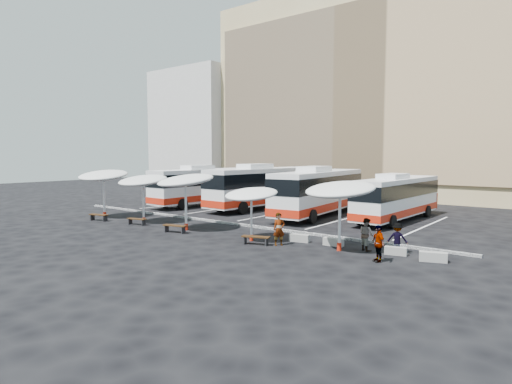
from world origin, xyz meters
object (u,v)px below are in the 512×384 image
Objects in this scene: wood_bench_1 at (137,220)px; conc_bench_1 at (333,242)px; passenger_1 at (367,234)px; bus_0 at (206,184)px; wood_bench_3 at (256,238)px; bus_1 at (263,185)px; sunshade_4 at (340,190)px; bus_3 at (397,196)px; passenger_2 at (378,243)px; wood_bench_0 at (99,216)px; passenger_0 at (279,229)px; sunshade_3 at (251,194)px; conc_bench_0 at (300,238)px; wood_bench_2 at (175,227)px; conc_bench_2 at (396,251)px; conc_bench_3 at (433,257)px; sunshade_2 at (186,181)px; passenger_3 at (397,238)px; bus_2 at (320,190)px; sunshade_1 at (143,181)px; sunshade_0 at (103,176)px.

wood_bench_1 reaches higher than conc_bench_1.
passenger_1 is (16.41, 2.33, 0.51)m from wood_bench_1.
bus_0 is 19.98m from wood_bench_3.
conc_bench_1 is at bearing 34.62° from wood_bench_3.
sunshade_4 is (14.05, -11.89, 1.07)m from bus_1.
bus_3 is 13.72m from passenger_2.
wood_bench_3 is at bearing -0.55° from wood_bench_1.
wood_bench_3 is (10.94, -0.11, 0.02)m from wood_bench_1.
passenger_0 is at bearing 4.26° from wood_bench_0.
passenger_1 is (6.36, 1.71, -1.87)m from sunshade_3.
wood_bench_1 is (-1.25, -13.33, -1.79)m from bus_1.
passenger_2 is (5.38, -1.67, 0.66)m from conc_bench_0.
passenger_2 is at bearing -35.67° from bus_1.
passenger_2 reaches higher than passenger_1.
bus_3 reaches higher than conc_bench_0.
conc_bench_2 is at bearing 11.51° from wood_bench_2.
conc_bench_0 is 0.67× the size of passenger_2.
bus_0 is 10.85× the size of conc_bench_0.
conc_bench_1 is at bearing -24.49° from bus_0.
sunshade_4 is 4.13m from conc_bench_2.
passenger_2 is (-2.04, -1.63, 0.65)m from conc_bench_3.
passenger_2 is at bearing -1.10° from sunshade_2.
wood_bench_2 is 1.50× the size of conc_bench_1.
sunshade_3 is 2.71m from passenger_0.
passenger_3 is at bearing -135.55° from passenger_1.
bus_2 reaches higher than sunshade_2.
passenger_3 is at bearing 5.48° from sunshade_1.
wood_bench_3 reaches higher than conc_bench_1.
sunshade_3 is 3.77m from conc_bench_0.
bus_3 is 13.03m from conc_bench_3.
sunshade_0 is at bearing -114.28° from bus_1.
bus_2 is 13.91m from passenger_3.
sunshade_2 is (-3.55, -11.54, 1.22)m from bus_2.
conc_bench_1 is 0.71× the size of passenger_3.
wood_bench_3 is (16.02, -0.75, -2.99)m from sunshade_0.
passenger_0 reaches higher than wood_bench_0.
passenger_2 reaches higher than wood_bench_1.
sunshade_0 is 1.22× the size of sunshade_1.
bus_0 reaches higher than conc_bench_2.
passenger_3 is at bearing -68.05° from bus_3.
bus_0 is 20.01m from conc_bench_0.
bus_1 reaches higher than bus_2.
bus_1 is 11.79× the size of conc_bench_1.
sunshade_0 is at bearing -176.95° from sunshade_1.
passenger_1 is (11.88, 2.73, 0.48)m from wood_bench_2.
passenger_1 is at bearing 4.90° from sunshade_1.
passenger_0 is at bearing -1.79° from sunshade_3.
sunshade_2 is 5.35m from wood_bench_1.
sunshade_3 is (10.43, -0.27, -0.39)m from sunshade_1.
wood_bench_0 is 16.53m from conc_bench_0.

